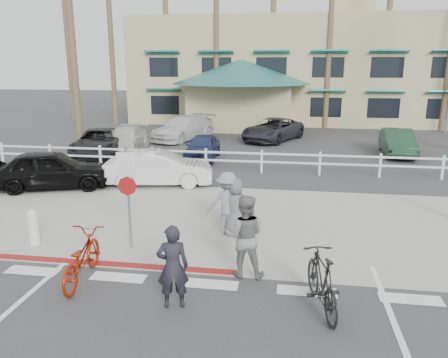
% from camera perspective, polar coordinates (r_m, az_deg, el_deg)
% --- Properties ---
extents(ground, '(140.00, 140.00, 0.00)m').
position_cam_1_polar(ground, '(8.87, -2.63, -15.45)').
color(ground, '#333335').
extents(sidewalk_plaza, '(22.00, 7.00, 0.01)m').
position_cam_1_polar(sidewalk_plaza, '(12.90, 1.29, -5.48)').
color(sidewalk_plaza, gray).
rests_on(sidewalk_plaza, ground).
extents(cross_street, '(40.00, 5.00, 0.01)m').
position_cam_1_polar(cross_street, '(16.69, 3.08, -0.81)').
color(cross_street, '#333335').
rests_on(cross_street, ground).
extents(parking_lot, '(50.00, 16.00, 0.01)m').
position_cam_1_polar(parking_lot, '(25.95, 5.19, 4.73)').
color(parking_lot, '#333335').
rests_on(parking_lot, ground).
extents(curb_red, '(7.00, 0.25, 0.02)m').
position_cam_1_polar(curb_red, '(10.79, -17.41, -10.35)').
color(curb_red, maroon).
rests_on(curb_red, ground).
extents(rail_fence, '(29.40, 0.16, 1.00)m').
position_cam_1_polar(rail_fence, '(18.47, 5.27, 2.25)').
color(rail_fence, silver).
rests_on(rail_fence, ground).
extents(building, '(28.00, 16.00, 11.30)m').
position_cam_1_polar(building, '(38.54, 9.78, 16.23)').
color(building, tan).
rests_on(building, ground).
extents(sign_post, '(0.50, 0.10, 2.90)m').
position_cam_1_polar(sign_post, '(10.87, -12.39, -1.70)').
color(sign_post, gray).
rests_on(sign_post, ground).
extents(bollard_0, '(0.26, 0.26, 0.95)m').
position_cam_1_polar(bollard_0, '(12.11, -23.65, -5.78)').
color(bollard_0, silver).
rests_on(bollard_0, ground).
extents(palm_0, '(4.00, 4.00, 15.00)m').
position_cam_1_polar(palm_0, '(37.96, -19.91, 18.44)').
color(palm_0, '#153414').
rests_on(palm_0, ground).
extents(palm_1, '(4.00, 4.00, 13.00)m').
position_cam_1_polar(palm_1, '(35.29, -14.56, 17.54)').
color(palm_1, '#153414').
rests_on(palm_1, ground).
extents(palm_2, '(4.00, 4.00, 16.00)m').
position_cam_1_polar(palm_2, '(35.03, -7.62, 20.35)').
color(palm_2, '#153414').
rests_on(palm_2, ground).
extents(palm_3, '(4.00, 4.00, 14.00)m').
position_cam_1_polar(palm_3, '(33.09, -1.01, 19.07)').
color(palm_3, '#153414').
rests_on(palm_3, ground).
extents(palm_4, '(4.00, 4.00, 15.00)m').
position_cam_1_polar(palm_4, '(33.69, 6.43, 19.76)').
color(palm_4, '#153414').
rests_on(palm_4, ground).
extents(palm_5, '(4.00, 4.00, 13.00)m').
position_cam_1_polar(palm_5, '(32.67, 13.68, 17.86)').
color(palm_5, '#153414').
rests_on(palm_5, ground).
extents(palm_6, '(4.00, 4.00, 17.00)m').
position_cam_1_polar(palm_6, '(34.37, 20.85, 20.52)').
color(palm_6, '#153414').
rests_on(palm_6, ground).
extents(palm_10, '(4.00, 4.00, 12.00)m').
position_cam_1_polar(palm_10, '(25.36, -19.31, 17.38)').
color(palm_10, '#153414').
rests_on(palm_10, ground).
extents(bike_red, '(0.89, 2.05, 1.05)m').
position_cam_1_polar(bike_red, '(9.79, -18.17, -9.77)').
color(bike_red, maroon).
rests_on(bike_red, ground).
extents(rider_red, '(0.68, 0.53, 1.64)m').
position_cam_1_polar(rider_red, '(8.31, -6.72, -11.32)').
color(rider_red, black).
rests_on(rider_red, ground).
extents(bike_black, '(0.94, 1.98, 1.15)m').
position_cam_1_polar(bike_black, '(8.48, 12.67, -12.90)').
color(bike_black, black).
rests_on(bike_black, ground).
extents(rider_black, '(0.91, 0.72, 1.83)m').
position_cam_1_polar(rider_black, '(9.38, 2.70, -7.47)').
color(rider_black, slate).
rests_on(rider_black, ground).
extents(pedestrian_a, '(1.17, 0.75, 1.72)m').
position_cam_1_polar(pedestrian_a, '(11.72, 0.48, -3.17)').
color(pedestrian_a, gray).
rests_on(pedestrian_a, ground).
extents(pedestrian_child, '(0.70, 0.40, 1.12)m').
position_cam_1_polar(pedestrian_child, '(12.73, 0.34, -3.12)').
color(pedestrian_child, brown).
rests_on(pedestrian_child, ground).
extents(pedestrian_b, '(0.88, 0.71, 1.56)m').
position_cam_1_polar(pedestrian_b, '(11.65, 1.50, -3.69)').
color(pedestrian_b, '#5B5A5E').
rests_on(pedestrian_b, ground).
extents(car_white_sedan, '(4.19, 2.06, 1.32)m').
position_cam_1_polar(car_white_sedan, '(16.72, -8.45, 1.40)').
color(car_white_sedan, silver).
rests_on(car_white_sedan, ground).
extents(car_red_compact, '(4.57, 2.99, 1.45)m').
position_cam_1_polar(car_red_compact, '(17.30, -21.60, 1.18)').
color(car_red_compact, black).
rests_on(car_red_compact, ground).
extents(lot_car_0, '(3.32, 5.29, 1.36)m').
position_cam_1_polar(lot_car_0, '(22.85, -15.97, 4.60)').
color(lot_car_0, black).
rests_on(lot_car_0, ground).
extents(lot_car_1, '(2.20, 4.57, 1.28)m').
position_cam_1_polar(lot_car_1, '(23.48, -12.81, 4.96)').
color(lot_car_1, silver).
rests_on(lot_car_1, ground).
extents(lot_car_2, '(1.49, 3.56, 1.20)m').
position_cam_1_polar(lot_car_2, '(21.21, -2.82, 4.19)').
color(lot_car_2, navy).
rests_on(lot_car_2, ground).
extents(lot_car_3, '(1.62, 4.07, 1.32)m').
position_cam_1_polar(lot_car_3, '(23.82, 21.74, 4.45)').
color(lot_car_3, '#1B3B27').
rests_on(lot_car_3, ground).
extents(lot_car_4, '(3.65, 5.31, 1.43)m').
position_cam_1_polar(lot_car_4, '(26.99, -5.32, 6.63)').
color(lot_car_4, silver).
rests_on(lot_car_4, ground).
extents(lot_car_5, '(4.07, 5.35, 1.35)m').
position_cam_1_polar(lot_car_5, '(26.69, 6.41, 6.43)').
color(lot_car_5, '#26262F').
rests_on(lot_car_5, ground).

